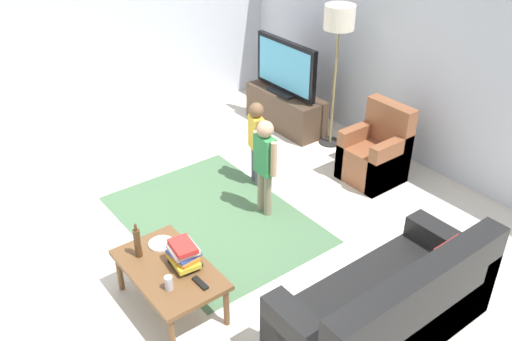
{
  "coord_description": "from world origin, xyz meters",
  "views": [
    {
      "loc": [
        3.64,
        -2.18,
        3.41
      ],
      "look_at": [
        0.0,
        0.6,
        0.65
      ],
      "focal_mm": 38.81,
      "sensor_mm": 36.0,
      "label": 1
    }
  ],
  "objects_px": {
    "armchair": "(377,155)",
    "tv_remote": "(200,283)",
    "couch": "(391,311)",
    "coffee_table": "(169,272)",
    "book_stack": "(184,255)",
    "soda_can": "(169,283)",
    "tv_stand": "(286,110)",
    "child_near_tv": "(256,136)",
    "bottle": "(138,243)",
    "tv": "(286,68)",
    "child_center": "(265,159)",
    "plate": "(161,244)",
    "floor_lamp": "(339,25)"
  },
  "relations": [
    {
      "from": "armchair",
      "to": "tv_remote",
      "type": "distance_m",
      "value": 2.91
    },
    {
      "from": "couch",
      "to": "coffee_table",
      "type": "bearing_deg",
      "value": -138.91
    },
    {
      "from": "book_stack",
      "to": "soda_can",
      "type": "relative_size",
      "value": 2.49
    },
    {
      "from": "tv_stand",
      "to": "book_stack",
      "type": "relative_size",
      "value": 4.02
    },
    {
      "from": "child_near_tv",
      "to": "bottle",
      "type": "distance_m",
      "value": 2.06
    },
    {
      "from": "tv",
      "to": "coffee_table",
      "type": "height_order",
      "value": "tv"
    },
    {
      "from": "child_center",
      "to": "plate",
      "type": "relative_size",
      "value": 4.84
    },
    {
      "from": "tv",
      "to": "armchair",
      "type": "bearing_deg",
      "value": -0.64
    },
    {
      "from": "floor_lamp",
      "to": "child_near_tv",
      "type": "relative_size",
      "value": 1.78
    },
    {
      "from": "coffee_table",
      "to": "soda_can",
      "type": "bearing_deg",
      "value": -28.61
    },
    {
      "from": "child_center",
      "to": "book_stack",
      "type": "height_order",
      "value": "child_center"
    },
    {
      "from": "bottle",
      "to": "tv_remote",
      "type": "relative_size",
      "value": 1.9
    },
    {
      "from": "child_near_tv",
      "to": "coffee_table",
      "type": "relative_size",
      "value": 1.0
    },
    {
      "from": "book_stack",
      "to": "soda_can",
      "type": "xyz_separation_m",
      "value": [
        0.17,
        -0.24,
        -0.05
      ]
    },
    {
      "from": "couch",
      "to": "tv_remote",
      "type": "relative_size",
      "value": 10.59
    },
    {
      "from": "child_near_tv",
      "to": "book_stack",
      "type": "relative_size",
      "value": 3.34
    },
    {
      "from": "book_stack",
      "to": "armchair",
      "type": "bearing_deg",
      "value": 98.65
    },
    {
      "from": "armchair",
      "to": "bottle",
      "type": "height_order",
      "value": "armchair"
    },
    {
      "from": "bottle",
      "to": "tv_remote",
      "type": "height_order",
      "value": "bottle"
    },
    {
      "from": "coffee_table",
      "to": "tv_remote",
      "type": "height_order",
      "value": "tv_remote"
    },
    {
      "from": "couch",
      "to": "tv",
      "type": "bearing_deg",
      "value": 152.46
    },
    {
      "from": "armchair",
      "to": "soda_can",
      "type": "relative_size",
      "value": 7.5
    },
    {
      "from": "armchair",
      "to": "bottle",
      "type": "relative_size",
      "value": 2.79
    },
    {
      "from": "floor_lamp",
      "to": "plate",
      "type": "bearing_deg",
      "value": -71.46
    },
    {
      "from": "plate",
      "to": "armchair",
      "type": "bearing_deg",
      "value": 91.51
    },
    {
      "from": "armchair",
      "to": "plate",
      "type": "distance_m",
      "value": 2.82
    },
    {
      "from": "armchair",
      "to": "couch",
      "type": "bearing_deg",
      "value": -45.41
    },
    {
      "from": "floor_lamp",
      "to": "book_stack",
      "type": "relative_size",
      "value": 5.96
    },
    {
      "from": "armchair",
      "to": "coffee_table",
      "type": "relative_size",
      "value": 0.9
    },
    {
      "from": "couch",
      "to": "book_stack",
      "type": "distance_m",
      "value": 1.69
    },
    {
      "from": "couch",
      "to": "coffee_table",
      "type": "relative_size",
      "value": 1.8
    },
    {
      "from": "tv_stand",
      "to": "soda_can",
      "type": "relative_size",
      "value": 10.0
    },
    {
      "from": "floor_lamp",
      "to": "book_stack",
      "type": "height_order",
      "value": "floor_lamp"
    },
    {
      "from": "tv_remote",
      "to": "book_stack",
      "type": "bearing_deg",
      "value": 173.96
    },
    {
      "from": "coffee_table",
      "to": "bottle",
      "type": "xyz_separation_m",
      "value": [
        -0.28,
        -0.12,
        0.19
      ]
    },
    {
      "from": "book_stack",
      "to": "tv",
      "type": "bearing_deg",
      "value": 126.53
    },
    {
      "from": "armchair",
      "to": "child_near_tv",
      "type": "relative_size",
      "value": 0.9
    },
    {
      "from": "tv_stand",
      "to": "couch",
      "type": "bearing_deg",
      "value": -27.82
    },
    {
      "from": "tv",
      "to": "armchair",
      "type": "relative_size",
      "value": 1.22
    },
    {
      "from": "book_stack",
      "to": "child_near_tv",
      "type": "bearing_deg",
      "value": 125.63
    },
    {
      "from": "tv_stand",
      "to": "armchair",
      "type": "height_order",
      "value": "armchair"
    },
    {
      "from": "couch",
      "to": "armchair",
      "type": "xyz_separation_m",
      "value": [
        -1.72,
        1.74,
        0.01
      ]
    },
    {
      "from": "tv",
      "to": "tv_stand",
      "type": "bearing_deg",
      "value": 90.0
    },
    {
      "from": "tv",
      "to": "floor_lamp",
      "type": "bearing_deg",
      "value": 13.38
    },
    {
      "from": "soda_can",
      "to": "bottle",
      "type": "bearing_deg",
      "value": 180.0
    },
    {
      "from": "coffee_table",
      "to": "plate",
      "type": "height_order",
      "value": "plate"
    },
    {
      "from": "tv_remote",
      "to": "plate",
      "type": "height_order",
      "value": "plate"
    },
    {
      "from": "armchair",
      "to": "plate",
      "type": "relative_size",
      "value": 4.09
    },
    {
      "from": "bottle",
      "to": "tv_remote",
      "type": "xyz_separation_m",
      "value": [
        0.6,
        0.22,
        -0.13
      ]
    },
    {
      "from": "floor_lamp",
      "to": "tv_remote",
      "type": "relative_size",
      "value": 10.47
    }
  ]
}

